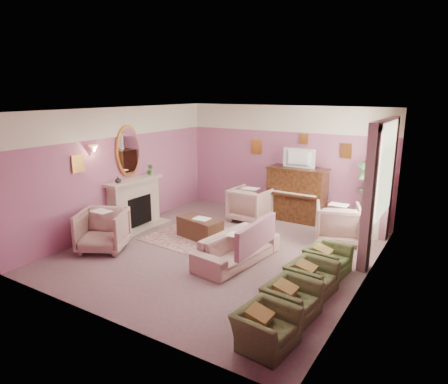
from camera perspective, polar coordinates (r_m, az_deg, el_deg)
The scene contains 48 objects.
floor at distance 8.18m, azimuth -0.20°, elevation -8.35°, with size 5.50×6.00×0.01m, color #7A5B5D.
ceiling at distance 7.56m, azimuth -0.22°, elevation 11.63°, with size 5.50×6.00×0.01m, color white.
wall_back at distance 10.37m, azimuth 8.64°, elevation 4.39°, with size 5.50×0.02×2.80m, color #8D5981.
wall_front at distance 5.54m, azimuth -16.97°, elevation -4.74°, with size 5.50×0.02×2.80m, color #8D5981.
wall_left at distance 9.47m, azimuth -14.48°, elevation 3.17°, with size 0.02×6.00×2.80m, color #8D5981.
wall_right at distance 6.76m, azimuth 19.98°, elevation -1.60°, with size 0.02×6.00×2.80m, color #8D5981.
picture_rail_band at distance 10.24m, azimuth 8.85°, elevation 10.32°, with size 5.50×0.01×0.65m, color beige.
stripe_panel at distance 8.08m, azimuth 21.66°, elevation -1.63°, with size 0.01×3.00×2.15m, color #9EB08B.
fireplace_surround at distance 9.69m, azimuth -12.66°, elevation -1.64°, with size 0.30×1.40×1.10m, color #B8A58E.
fireplace_inset at distance 9.66m, azimuth -12.19°, elevation -2.59°, with size 0.18×0.72×0.68m, color black.
fire_ember at distance 9.69m, azimuth -11.96°, elevation -3.65°, with size 0.06×0.54×0.10m, color orange.
mantel_shelf at distance 9.53m, azimuth -12.72°, elevation 1.63°, with size 0.40×1.55×0.07m, color #B8A58E.
hearth at distance 9.72m, azimuth -11.64°, elevation -4.87°, with size 0.55×1.50×0.02m, color #B8A58E.
mirror_frame at distance 9.51m, azimuth -13.55°, elevation 5.72°, with size 0.04×0.72×1.20m, color #C58534.
mirror_glass at distance 9.49m, azimuth -13.44°, elevation 5.71°, with size 0.01×0.60×1.06m, color silver.
sconce_shade at distance 8.73m, azimuth -18.14°, elevation 5.87°, with size 0.20×0.20×0.16m, color #FFA77C.
piano at distance 10.05m, azimuth 10.37°, elevation -0.37°, with size 1.40×0.60×1.30m, color #3A1E0E.
piano_keyshelf at distance 9.72m, azimuth 9.63°, elevation -0.41°, with size 1.30×0.12×0.06m, color #3A1E0E.
piano_keys at distance 9.71m, azimuth 9.64°, elevation -0.18°, with size 1.20×0.08×0.02m, color beige.
piano_top at distance 9.91m, azimuth 10.54°, elevation 3.33°, with size 1.45×0.65×0.04m, color #3A1E0E.
television at distance 9.81m, azimuth 10.51°, elevation 4.95°, with size 0.80×0.12×0.48m, color black.
print_back_left at distance 10.62m, azimuth 4.64°, elevation 6.49°, with size 0.30×0.03×0.38m, color #C58534.
print_back_right at distance 9.78m, azimuth 17.03°, elevation 5.60°, with size 0.26×0.03×0.34m, color #C58534.
print_back_mid at distance 10.07m, azimuth 11.31°, elevation 7.44°, with size 0.22×0.03×0.26m, color #C58534.
print_left_wall at distance 8.62m, azimuth -20.16°, elevation 3.85°, with size 0.03×0.28×0.36m, color #C58534.
window_blind at distance 8.19m, azimuth 22.14°, elevation 3.03°, with size 0.03×1.40×1.80m, color beige.
curtain_left at distance 7.40m, azimuth 19.98°, elevation -1.06°, with size 0.16×0.34×2.60m, color #9B5D70.
curtain_right at distance 9.17m, azimuth 22.45°, elevation 1.54°, with size 0.16×0.34×2.60m, color #9B5D70.
pelmet at distance 8.10m, azimuth 22.15°, elevation 9.07°, with size 0.16×2.20×0.16m, color #9B5D70.
mantel_plant at distance 9.88m, azimuth -10.51°, elevation 3.18°, with size 0.16×0.16×0.28m, color #387632.
mantel_vase at distance 9.16m, azimuth -14.89°, elevation 1.70°, with size 0.16×0.16×0.16m, color beige.
area_rug at distance 8.76m, azimuth -2.49°, elevation -6.77°, with size 2.50×1.80×0.01m, color #9F726B.
coffee_table at distance 8.79m, azimuth -3.45°, elevation -5.19°, with size 1.00×0.50×0.45m, color #442A1A.
table_paper at distance 8.69m, azimuth -3.20°, elevation -3.81°, with size 0.35×0.28×0.01m, color silver.
sofa at distance 7.54m, azimuth 1.88°, elevation -7.29°, with size 0.62×1.87×0.76m, color tan.
sofa_throw at distance 7.28m, azimuth 4.63°, elevation -6.25°, with size 0.09×1.42×0.52m, color #9B5D70.
floral_armchair_left at distance 9.90m, azimuth 3.78°, elevation -1.51°, with size 0.89×0.89×0.93m, color tan.
floral_armchair_right at distance 8.83m, azimuth 15.92°, elevation -4.01°, with size 0.89×0.89×0.93m, color tan.
floral_armchair_front at distance 8.42m, azimuth -16.97°, elevation -4.99°, with size 0.89×0.89×0.93m, color tan.
olive_chair_a at distance 5.28m, azimuth 6.06°, elevation -18.04°, with size 0.54×0.76×0.66m, color #505C30.
olive_chair_b at distance 5.93m, azimuth 9.63°, elevation -14.29°, with size 0.54×0.76×0.66m, color #505C30.
olive_chair_c at distance 6.62m, azimuth 12.40°, elevation -11.26°, with size 0.54×0.76×0.66m, color #505C30.
olive_chair_d at distance 7.34m, azimuth 14.59°, elevation -8.79°, with size 0.54×0.76×0.66m, color #505C30.
side_table at distance 9.47m, azimuth 20.57°, elevation -3.86°, with size 0.52×0.52×0.70m, color white.
side_plant_big at distance 9.33m, azimuth 20.85°, elevation -0.82°, with size 0.30×0.30×0.34m, color #387632.
side_plant_small at distance 9.22m, azimuth 21.44°, elevation -1.24°, with size 0.16×0.16×0.28m, color #387632.
palm_pot at distance 9.50m, azimuth 19.99°, elevation -4.90°, with size 0.34×0.34×0.34m, color #B26A2F.
palm_plant at distance 9.26m, azimuth 20.46°, elevation 0.32°, with size 0.76×0.76×1.44m, color #387632.
Camera 1 is at (4.01, -6.40, 3.14)m, focal length 32.00 mm.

